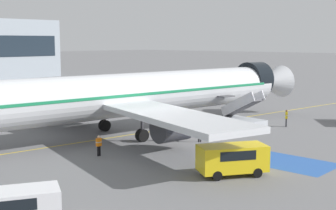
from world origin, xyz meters
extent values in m
plane|color=slate|center=(0.00, 0.00, 0.00)|extent=(600.00, 600.00, 0.00)
cube|color=gold|center=(-0.21, -0.74, 0.00)|extent=(78.42, 11.67, 0.01)
cube|color=#2856A8|center=(-0.21, -14.81, 0.00)|extent=(4.40, 10.01, 0.01)
cylinder|color=silver|center=(-0.21, -0.74, 3.82)|extent=(35.43, 9.07, 4.01)
cone|color=silver|center=(19.40, -3.61, 3.82)|extent=(4.93, 4.52, 3.93)
cylinder|color=black|center=(16.43, -3.17, 4.32)|extent=(2.97, 4.35, 4.05)
cube|color=#197A4C|center=(-0.21, -0.74, 4.02)|extent=(32.66, 8.74, 0.24)
cube|color=silver|center=(-2.30, 8.47, 3.22)|extent=(4.90, 16.85, 0.44)
cylinder|color=#38383D|center=(-0.96, 6.84, 1.86)|extent=(3.18, 2.62, 2.22)
cube|color=silver|center=(-4.85, -8.96, 3.22)|extent=(9.34, 17.49, 0.44)
cylinder|color=#38383D|center=(-3.10, -7.78, 1.86)|extent=(3.18, 2.62, 2.22)
cylinder|color=#38383D|center=(11.99, -2.52, 1.92)|extent=(0.20, 0.20, 3.00)
cylinder|color=black|center=(11.99, -2.52, 0.42)|extent=(0.87, 0.40, 0.84)
cylinder|color=#38383D|center=(-1.42, 2.58, 1.88)|extent=(0.24, 0.24, 2.67)
cylinder|color=black|center=(-1.42, 2.58, 0.55)|extent=(1.18, 0.75, 1.10)
cylinder|color=#38383D|center=(-2.32, -3.56, 1.88)|extent=(0.24, 0.24, 2.67)
cylinder|color=black|center=(-2.32, -3.56, 0.55)|extent=(1.18, 0.75, 1.10)
cube|color=#ADB2BA|center=(8.71, -6.70, 0.70)|extent=(2.87, 5.07, 0.70)
cylinder|color=black|center=(8.03, -4.90, 0.35)|extent=(0.32, 0.72, 0.70)
cylinder|color=black|center=(9.88, -5.17, 0.35)|extent=(0.32, 0.72, 0.70)
cylinder|color=black|center=(7.54, -8.22, 0.35)|extent=(0.32, 0.72, 0.70)
cylinder|color=black|center=(9.39, -8.49, 0.35)|extent=(0.32, 0.72, 0.70)
cube|color=#4C4C51|center=(8.71, -6.70, 2.07)|extent=(2.02, 4.31, 2.18)
cube|color=#4C4C51|center=(9.04, -4.44, 3.09)|extent=(1.79, 1.33, 0.12)
cube|color=silver|center=(7.95, -6.58, 2.54)|extent=(0.71, 4.47, 2.89)
cube|color=silver|center=(9.47, -6.81, 2.54)|extent=(0.71, 4.47, 2.89)
cube|color=silver|center=(-20.18, -12.66, 1.09)|extent=(5.22, 4.09, 1.54)
cube|color=black|center=(-20.18, -12.66, 1.43)|extent=(3.32, 3.06, 0.55)
cube|color=yellow|center=(-5.67, -15.39, 1.17)|extent=(4.82, 4.13, 1.70)
cube|color=black|center=(-5.67, -15.39, 1.54)|extent=(3.17, 3.05, 0.61)
cylinder|color=black|center=(-7.33, -15.40, 0.32)|extent=(0.64, 0.52, 0.64)
cylinder|color=black|center=(-6.31, -13.85, 0.32)|extent=(0.64, 0.52, 0.64)
cylinder|color=black|center=(-5.03, -16.92, 0.32)|extent=(0.64, 0.52, 0.64)
cylinder|color=black|center=(-4.01, -15.37, 0.32)|extent=(0.64, 0.52, 0.64)
cylinder|color=#2D2D33|center=(0.90, -7.36, 0.41)|extent=(0.14, 0.14, 0.81)
cylinder|color=#2D2D33|center=(0.99, -7.50, 0.41)|extent=(0.14, 0.14, 0.81)
cube|color=orange|center=(0.94, -7.43, 1.13)|extent=(0.42, 0.47, 0.64)
cube|color=silver|center=(0.94, -7.43, 1.13)|extent=(0.43, 0.48, 0.06)
sphere|color=brown|center=(0.94, -7.43, 1.56)|extent=(0.22, 0.22, 0.22)
cylinder|color=black|center=(-0.15, -5.72, 0.39)|extent=(0.14, 0.14, 0.79)
cylinder|color=black|center=(-0.17, -5.89, 0.39)|extent=(0.14, 0.14, 0.79)
cube|color=orange|center=(-0.16, -5.80, 1.10)|extent=(0.27, 0.44, 0.62)
cube|color=silver|center=(-0.16, -5.80, 1.10)|extent=(0.28, 0.45, 0.06)
sphere|color=tan|center=(-0.16, -5.80, 1.52)|extent=(0.21, 0.21, 0.21)
cylinder|color=black|center=(-8.14, -4.84, 0.39)|extent=(0.14, 0.14, 0.78)
cylinder|color=black|center=(-8.31, -4.83, 0.39)|extent=(0.14, 0.14, 0.78)
cube|color=orange|center=(-8.23, -4.83, 1.08)|extent=(0.43, 0.25, 0.62)
cube|color=silver|center=(-8.23, -4.83, 1.08)|extent=(0.45, 0.26, 0.06)
sphere|color=beige|center=(-8.23, -4.83, 1.50)|extent=(0.21, 0.21, 0.21)
cylinder|color=#2D2D33|center=(12.63, -9.53, 0.43)|extent=(0.14, 0.14, 0.86)
cylinder|color=#2D2D33|center=(12.77, -9.44, 0.43)|extent=(0.14, 0.14, 0.86)
cube|color=yellow|center=(12.70, -9.48, 1.19)|extent=(0.47, 0.41, 0.68)
cube|color=silver|center=(12.70, -9.48, 1.19)|extent=(0.49, 0.42, 0.06)
sphere|color=brown|center=(12.70, -9.48, 1.65)|extent=(0.23, 0.23, 0.23)
camera|label=1|loc=(-30.63, -32.35, 8.78)|focal=50.00mm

